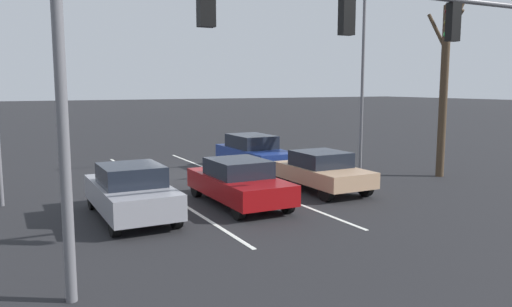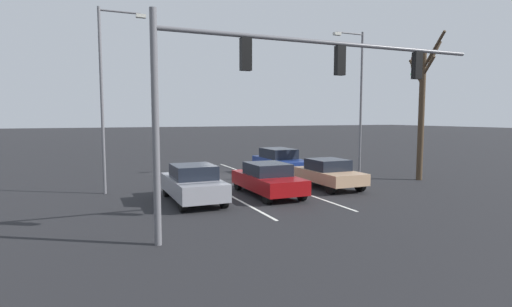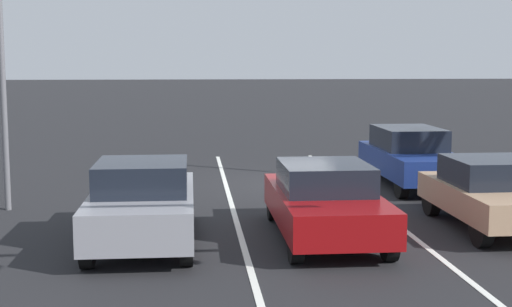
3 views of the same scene
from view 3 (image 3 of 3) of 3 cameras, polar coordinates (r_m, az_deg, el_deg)
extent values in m
plane|color=black|center=(20.15, 2.40, -2.47)|extent=(240.00, 240.00, 0.00)
cube|color=silver|center=(18.29, 8.61, -3.54)|extent=(0.12, 16.48, 0.01)
cube|color=silver|center=(17.79, -2.07, -3.77)|extent=(0.12, 16.48, 0.01)
cube|color=maroon|center=(14.00, 5.52, -4.27)|extent=(1.90, 4.51, 0.63)
cube|color=black|center=(13.93, 5.52, -1.87)|extent=(1.67, 2.01, 0.54)
cube|color=red|center=(16.23, 6.38, -2.10)|extent=(0.24, 0.06, 0.12)
cube|color=red|center=(16.02, 1.71, -2.19)|extent=(0.24, 0.06, 0.12)
cylinder|color=black|center=(12.64, 10.63, -7.11)|extent=(0.22, 0.61, 0.61)
cylinder|color=black|center=(12.30, 3.21, -7.40)|extent=(0.22, 0.61, 0.61)
cylinder|color=black|center=(15.85, 7.28, -4.09)|extent=(0.22, 0.61, 0.61)
cylinder|color=black|center=(15.58, 1.37, -4.23)|extent=(0.22, 0.61, 0.61)
cube|color=gray|center=(13.73, -9.03, -4.40)|extent=(1.91, 4.38, 0.70)
cube|color=black|center=(13.51, -9.11, -1.83)|extent=(1.68, 1.91, 0.57)
cube|color=red|center=(15.78, -6.11, -2.16)|extent=(0.24, 0.06, 0.12)
cube|color=red|center=(15.86, -10.94, -2.21)|extent=(0.24, 0.06, 0.12)
cylinder|color=black|center=(12.19, -5.59, -7.54)|extent=(0.22, 0.62, 0.62)
cylinder|color=black|center=(12.32, -13.35, -7.55)|extent=(0.22, 0.62, 0.62)
cylinder|color=black|center=(15.37, -5.53, -4.41)|extent=(0.22, 0.62, 0.62)
cylinder|color=black|center=(15.46, -11.66, -4.46)|extent=(0.22, 0.62, 0.62)
cube|color=tan|center=(15.49, 18.50, -3.46)|extent=(1.93, 4.00, 0.56)
cube|color=black|center=(15.52, 18.38, -1.37)|extent=(1.70, 1.84, 0.54)
cube|color=red|center=(17.50, 17.98, -1.76)|extent=(0.24, 0.06, 0.12)
cube|color=red|center=(17.01, 13.79, -1.87)|extent=(0.24, 0.06, 0.12)
cylinder|color=black|center=(13.96, 17.60, -5.75)|extent=(0.22, 0.71, 0.71)
cylinder|color=black|center=(17.13, 19.16, -3.42)|extent=(0.22, 0.71, 0.71)
cylinder|color=black|center=(16.51, 13.85, -3.62)|extent=(0.22, 0.71, 0.71)
cube|color=navy|center=(20.21, 12.32, -0.63)|extent=(1.85, 4.75, 0.65)
cube|color=black|center=(20.45, 12.08, 1.23)|extent=(1.63, 2.36, 0.59)
cube|color=red|center=(22.59, 12.12, 0.62)|extent=(0.24, 0.06, 0.12)
cube|color=red|center=(22.24, 8.93, 0.59)|extent=(0.24, 0.06, 0.12)
cylinder|color=black|center=(18.88, 16.21, -2.32)|extent=(0.22, 0.72, 0.72)
cylinder|color=black|center=(18.36, 11.57, -2.44)|extent=(0.22, 0.72, 0.72)
cylinder|color=black|center=(22.16, 12.89, -0.81)|extent=(0.22, 0.72, 0.72)
cylinder|color=black|center=(21.72, 8.89, -0.88)|extent=(0.22, 0.72, 0.72)
cylinder|color=slate|center=(17.35, -19.79, 9.68)|extent=(0.14, 0.14, 8.54)
camera|label=1|loc=(4.37, -107.60, 3.06)|focal=35.00mm
camera|label=2|loc=(5.84, -125.33, -2.78)|focal=28.00mm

